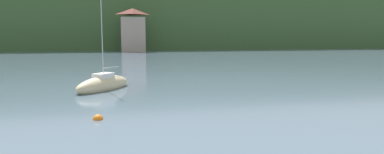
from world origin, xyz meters
The scene contains 4 objects.
wooded_hillside centered at (-6.53, 149.55, 7.45)m, with size 352.00×71.55×37.97m.
shore_building_westcentral centered at (0.00, 102.98, 5.41)m, with size 6.37×4.84×11.15m.
sailboat_mid_5 centered at (-5.39, 40.54, 0.36)m, with size 4.58×5.29×8.34m.
mooring_buoy_far centered at (-5.35, 31.46, 0.00)m, with size 0.49×0.49×0.49m, color orange.
Camera 1 is at (-4.43, 15.69, 3.88)m, focal length 30.78 mm.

